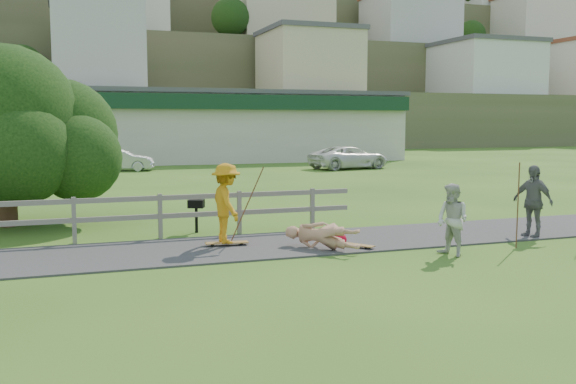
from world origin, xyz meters
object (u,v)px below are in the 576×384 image
spectator_a (452,220)px  car_white (349,158)px  spectator_b (533,201)px  car_silver (120,160)px  skater_fallen (322,236)px  bbq (196,216)px  tree (5,151)px  skater_rider (226,208)px

spectator_a → car_white: (8.76, 24.13, -0.08)m
spectator_b → car_silver: bearing=179.8°
car_white → skater_fallen: bearing=143.9°
skater_fallen → car_silver: car_silver is taller
car_silver → skater_fallen: bearing=-160.5°
spectator_b → bbq: 8.43m
skater_fallen → spectator_b: (5.52, -0.22, 0.57)m
spectator_b → car_white: 23.56m
car_silver → tree: size_ratio=0.59×
skater_rider → spectator_a: size_ratio=1.18×
skater_fallen → car_white: bearing=27.4°
car_silver → spectator_a: bearing=-155.8°
bbq → spectator_a: bearing=-22.3°
skater_rider → car_white: size_ratio=0.36×
skater_fallen → spectator_b: bearing=-38.6°
car_silver → car_white: car_white is taller
tree → bbq: size_ratio=7.62×
car_white → tree: size_ratio=0.76×
spectator_b → tree: size_ratio=0.28×
car_white → bbq: 23.56m
skater_fallen → bbq: bbq is taller
car_silver → bbq: size_ratio=4.50×
spectator_b → skater_fallen: bearing=-109.0°
car_silver → bbq: car_silver is taller
car_silver → car_white: (13.34, -2.96, 0.06)m
spectator_b → car_white: spectator_b is taller
spectator_b → car_white: (5.62, 22.88, -0.21)m
skater_fallen → car_white: car_white is taller
spectator_a → tree: tree is taller
spectator_a → spectator_b: spectator_b is taller
car_white → bbq: size_ratio=5.83×
spectator_a → bbq: bearing=-150.5°
skater_fallen → spectator_a: spectator_a is taller
skater_fallen → skater_rider: bearing=114.2°
car_silver → car_white: size_ratio=0.77×
spectator_b → bbq: size_ratio=2.10×
car_silver → tree: (-4.65, -19.64, 1.44)m
car_silver → car_white: 13.66m
spectator_a → car_white: 25.67m
skater_rider → skater_fallen: skater_rider is taller
skater_fallen → tree: (-6.84, 5.98, 1.74)m
skater_rider → car_silver: 24.55m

